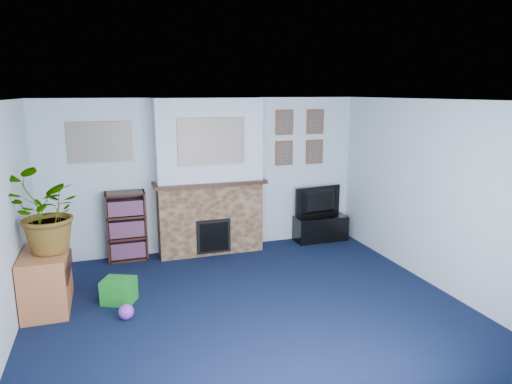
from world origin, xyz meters
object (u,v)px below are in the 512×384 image
object	(u,v)px
tv_stand	(320,227)
sideboard	(46,279)
bookshelf	(127,228)
television	(321,202)

from	to	relation	value
tv_stand	sideboard	xyz separation A→B (m)	(-4.15, -1.26, 0.12)
tv_stand	bookshelf	size ratio (longest dim) A/B	0.84
bookshelf	tv_stand	bearing A→B (deg)	-1.38
television	bookshelf	xyz separation A→B (m)	(-3.17, 0.06, -0.17)
tv_stand	bookshelf	distance (m)	3.18
tv_stand	sideboard	size ratio (longest dim) A/B	1.00
sideboard	tv_stand	bearing A→B (deg)	16.91
television	bookshelf	size ratio (longest dim) A/B	0.82
tv_stand	television	distance (m)	0.44
television	sideboard	world-z (taller)	television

